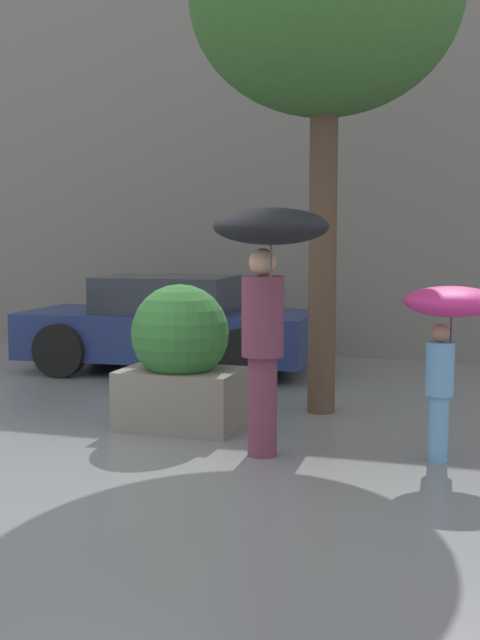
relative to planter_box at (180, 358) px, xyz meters
name	(u,v)px	position (x,y,z in m)	size (l,w,h in m)	color
ground_plane	(99,461)	(-0.22, -1.30, -0.69)	(40.00, 40.00, 0.00)	slate
building_facade	(288,164)	(-0.22, 5.20, 2.31)	(18.00, 0.30, 6.00)	gray
planter_box	(180,358)	(0.00, 0.00, 0.00)	(1.15, 0.95, 1.41)	gray
person_adult	(268,269)	(1.10, -0.79, 0.90)	(0.95, 0.95, 2.10)	brown
person_child	(449,320)	(2.54, -0.41, 0.49)	(0.79, 0.79, 1.46)	#669ED1
parked_car_near	(168,326)	(-1.40, 3.08, -0.08)	(4.08, 2.10, 1.32)	navy
street_tree	(325,2)	(1.17, 1.12, 3.55)	(2.79, 2.79, 5.47)	brown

